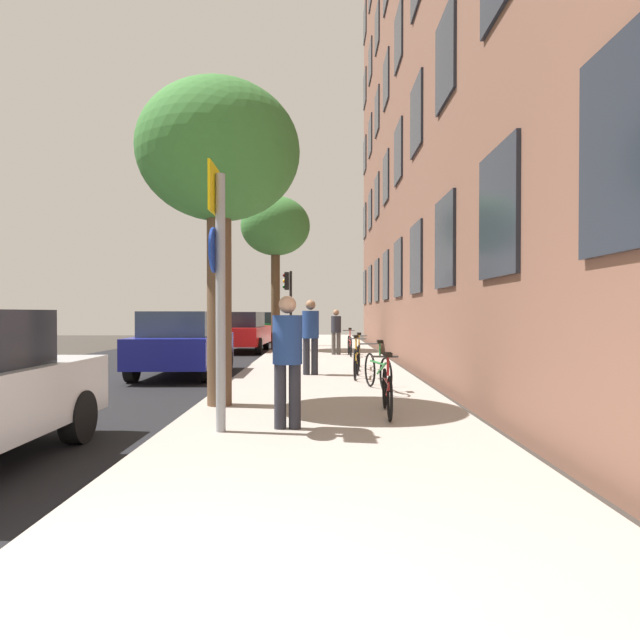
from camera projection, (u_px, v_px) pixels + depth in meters
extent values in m
plane|color=#332D28|center=(211.00, 363.00, 17.23)|extent=(41.80, 41.80, 0.00)
cube|color=black|center=(146.00, 363.00, 17.22)|extent=(7.00, 38.00, 0.01)
cube|color=#9E9389|center=(321.00, 361.00, 17.25)|extent=(4.20, 38.00, 0.12)
cube|color=brown|center=(405.00, 1.00, 16.61)|extent=(0.50, 27.00, 22.44)
cube|color=#1E232D|center=(626.00, 138.00, 4.22)|extent=(0.06, 1.53, 1.76)
cube|color=#1E232D|center=(495.00, 212.00, 7.34)|extent=(0.06, 1.53, 1.76)
cube|color=#1E232D|center=(442.00, 242.00, 10.47)|extent=(0.06, 1.53, 1.76)
cube|color=#1E232D|center=(413.00, 259.00, 13.59)|extent=(0.06, 1.53, 1.76)
cube|color=#1E232D|center=(395.00, 269.00, 16.72)|extent=(0.06, 1.53, 1.76)
cube|color=#1E232D|center=(383.00, 276.00, 19.84)|extent=(0.06, 1.53, 1.76)
cube|color=#1E232D|center=(374.00, 281.00, 22.97)|extent=(0.06, 1.53, 1.76)
cube|color=#1E232D|center=(367.00, 285.00, 26.09)|extent=(0.06, 1.53, 1.76)
cube|color=#1E232D|center=(362.00, 288.00, 29.22)|extent=(0.06, 1.53, 1.76)
cube|color=#1E232D|center=(443.00, 57.00, 10.42)|extent=(0.06, 1.53, 1.76)
cube|color=#1E232D|center=(414.00, 116.00, 13.54)|extent=(0.06, 1.53, 1.76)
cube|color=#1E232D|center=(396.00, 153.00, 16.67)|extent=(0.06, 1.53, 1.76)
cube|color=#1E232D|center=(383.00, 178.00, 19.79)|extent=(0.06, 1.53, 1.76)
cube|color=#1E232D|center=(374.00, 197.00, 22.92)|extent=(0.06, 1.53, 1.76)
cube|color=#1E232D|center=(367.00, 211.00, 26.04)|extent=(0.06, 1.53, 1.76)
cube|color=#1E232D|center=(362.00, 222.00, 29.17)|extent=(0.06, 1.53, 1.76)
cube|color=#1E232D|center=(396.00, 37.00, 16.62)|extent=(0.06, 1.53, 1.76)
cube|color=#1E232D|center=(383.00, 81.00, 19.75)|extent=(0.06, 1.53, 1.76)
cube|color=#1E232D|center=(374.00, 112.00, 22.87)|extent=(0.06, 1.53, 1.76)
cube|color=#1E232D|center=(368.00, 136.00, 25.99)|extent=(0.06, 1.53, 1.76)
cube|color=#1E232D|center=(362.00, 155.00, 29.12)|extent=(0.06, 1.53, 1.76)
cube|color=#1E232D|center=(375.00, 28.00, 22.82)|extent=(0.06, 1.53, 1.76)
cube|color=#1E232D|center=(368.00, 62.00, 25.95)|extent=(0.06, 1.53, 1.76)
cube|color=#1E232D|center=(362.00, 89.00, 29.07)|extent=(0.06, 1.53, 1.76)
cube|color=#1E232D|center=(362.00, 22.00, 29.02)|extent=(0.06, 1.53, 1.76)
cylinder|color=gray|center=(218.00, 303.00, 6.67)|extent=(0.12, 0.12, 3.19)
cube|color=yellow|center=(211.00, 189.00, 6.65)|extent=(0.03, 0.60, 0.60)
cylinder|color=#14339E|center=(211.00, 250.00, 6.66)|extent=(0.03, 0.56, 0.56)
cylinder|color=black|center=(288.00, 308.00, 24.35)|extent=(0.12, 0.12, 3.36)
cube|color=black|center=(284.00, 281.00, 24.33)|extent=(0.20, 0.24, 0.80)
sphere|color=#4B0707|center=(282.00, 275.00, 24.32)|extent=(0.16, 0.16, 0.16)
sphere|color=orange|center=(282.00, 281.00, 24.33)|extent=(0.16, 0.16, 0.16)
sphere|color=#083E11|center=(282.00, 287.00, 24.33)|extent=(0.16, 0.16, 0.16)
cylinder|color=brown|center=(217.00, 303.00, 8.58)|extent=(0.39, 0.39, 3.27)
ellipsoid|color=#387533|center=(216.00, 151.00, 8.55)|extent=(2.57, 2.57, 2.19)
cylinder|color=#4C3823|center=(273.00, 298.00, 21.46)|extent=(0.36, 0.36, 4.11)
ellipsoid|color=#387533|center=(273.00, 226.00, 21.42)|extent=(2.75, 2.75, 2.34)
torus|color=black|center=(382.00, 388.00, 8.31)|extent=(0.07, 0.62, 0.62)
torus|color=black|center=(387.00, 399.00, 7.32)|extent=(0.07, 0.62, 0.62)
cylinder|color=#B21E1E|center=(385.00, 381.00, 7.81)|extent=(0.09, 0.85, 0.04)
cylinder|color=#B21E1E|center=(386.00, 389.00, 7.57)|extent=(0.07, 0.51, 0.28)
cylinder|color=#B21E1E|center=(385.00, 366.00, 7.66)|extent=(0.04, 0.04, 0.28)
cube|color=black|center=(385.00, 355.00, 7.66)|extent=(0.10, 0.24, 0.06)
cylinder|color=#4C4C4C|center=(382.00, 357.00, 8.31)|extent=(0.42, 0.05, 0.03)
torus|color=black|center=(367.00, 370.00, 10.77)|extent=(0.17, 0.67, 0.68)
torus|color=black|center=(383.00, 375.00, 9.78)|extent=(0.17, 0.67, 0.68)
cylinder|color=#267233|center=(375.00, 363.00, 10.27)|extent=(0.21, 0.85, 0.04)
cylinder|color=#267233|center=(379.00, 368.00, 10.03)|extent=(0.14, 0.52, 0.28)
cylinder|color=#267233|center=(377.00, 350.00, 10.12)|extent=(0.04, 0.04, 0.28)
cube|color=black|center=(377.00, 342.00, 10.12)|extent=(0.10, 0.24, 0.06)
cylinder|color=#4C4C4C|center=(367.00, 344.00, 10.77)|extent=(0.42, 0.11, 0.03)
torus|color=black|center=(355.00, 361.00, 12.79)|extent=(0.12, 0.68, 0.68)
torus|color=black|center=(353.00, 365.00, 11.81)|extent=(0.12, 0.68, 0.68)
cylinder|color=#C68C19|center=(354.00, 354.00, 12.30)|extent=(0.15, 0.84, 0.04)
cylinder|color=#C68C19|center=(353.00, 359.00, 12.06)|extent=(0.11, 0.51, 0.28)
cylinder|color=#C68C19|center=(353.00, 344.00, 12.15)|extent=(0.04, 0.04, 0.28)
cube|color=black|center=(353.00, 336.00, 12.15)|extent=(0.10, 0.24, 0.06)
cylinder|color=#4C4C4C|center=(355.00, 339.00, 12.79)|extent=(0.42, 0.08, 0.03)
torus|color=black|center=(357.00, 354.00, 14.83)|extent=(0.10, 0.67, 0.67)
torus|color=black|center=(356.00, 358.00, 13.76)|extent=(0.10, 0.67, 0.67)
cylinder|color=#C68C19|center=(357.00, 349.00, 14.29)|extent=(0.12, 0.91, 0.04)
cylinder|color=#C68C19|center=(356.00, 353.00, 14.02)|extent=(0.09, 0.55, 0.30)
cylinder|color=#C68C19|center=(356.00, 340.00, 14.13)|extent=(0.04, 0.04, 0.28)
cube|color=black|center=(356.00, 334.00, 14.13)|extent=(0.10, 0.24, 0.06)
cylinder|color=#4C4C4C|center=(357.00, 336.00, 14.82)|extent=(0.42, 0.07, 0.03)
torus|color=black|center=(346.00, 345.00, 18.99)|extent=(0.05, 0.68, 0.67)
torus|color=black|center=(348.00, 347.00, 18.01)|extent=(0.05, 0.68, 0.67)
cylinder|color=#B21E1E|center=(347.00, 341.00, 18.50)|extent=(0.06, 0.83, 0.04)
cylinder|color=#B21E1E|center=(348.00, 343.00, 18.25)|extent=(0.05, 0.50, 0.27)
cylinder|color=#B21E1E|center=(347.00, 333.00, 18.35)|extent=(0.04, 0.04, 0.28)
cube|color=black|center=(347.00, 329.00, 18.34)|extent=(0.10, 0.24, 0.06)
cylinder|color=#4C4C4C|center=(346.00, 330.00, 18.98)|extent=(0.42, 0.04, 0.03)
cylinder|color=#26262D|center=(278.00, 396.00, 6.86)|extent=(0.15, 0.15, 0.83)
cylinder|color=#26262D|center=(292.00, 396.00, 6.86)|extent=(0.15, 0.15, 0.83)
cylinder|color=navy|center=(285.00, 340.00, 6.85)|extent=(0.41, 0.41, 0.62)
sphere|color=tan|center=(285.00, 305.00, 6.85)|extent=(0.22, 0.22, 0.22)
cylinder|color=#26262D|center=(304.00, 356.00, 12.83)|extent=(0.16, 0.16, 0.87)
cylinder|color=#26262D|center=(312.00, 356.00, 12.83)|extent=(0.16, 0.16, 0.87)
cylinder|color=navy|center=(308.00, 325.00, 12.82)|extent=(0.52, 0.52, 0.65)
sphere|color=#936B4C|center=(308.00, 305.00, 12.82)|extent=(0.24, 0.24, 0.24)
cylinder|color=#4C4742|center=(331.00, 344.00, 19.04)|extent=(0.15, 0.15, 0.78)
cylinder|color=#4C4742|center=(336.00, 344.00, 19.04)|extent=(0.15, 0.15, 0.78)
cylinder|color=#26262D|center=(334.00, 324.00, 19.03)|extent=(0.43, 0.43, 0.58)
sphere|color=#936B4C|center=(334.00, 312.00, 19.02)|extent=(0.21, 0.21, 0.21)
cylinder|color=black|center=(75.00, 417.00, 6.53)|extent=(0.22, 0.64, 0.64)
cube|color=navy|center=(181.00, 349.00, 13.55)|extent=(1.95, 4.11, 0.70)
cube|color=#384756|center=(179.00, 324.00, 13.34)|extent=(1.62, 2.31, 0.60)
cylinder|color=black|center=(162.00, 359.00, 14.86)|extent=(0.22, 0.64, 0.64)
cylinder|color=black|center=(225.00, 359.00, 14.87)|extent=(0.22, 0.64, 0.64)
cylinder|color=black|center=(129.00, 368.00, 12.25)|extent=(0.22, 0.64, 0.64)
cylinder|color=black|center=(205.00, 368.00, 12.26)|extent=(0.22, 0.64, 0.64)
cube|color=red|center=(241.00, 335.00, 21.89)|extent=(1.85, 4.45, 0.70)
cube|color=#1E232D|center=(240.00, 319.00, 21.66)|extent=(1.52, 2.51, 0.60)
cylinder|color=black|center=(228.00, 342.00, 23.29)|extent=(0.22, 0.64, 0.64)
cylinder|color=black|center=(263.00, 342.00, 23.30)|extent=(0.22, 0.64, 0.64)
cylinder|color=black|center=(215.00, 346.00, 20.48)|extent=(0.22, 0.64, 0.64)
cylinder|color=black|center=(256.00, 346.00, 20.49)|extent=(0.22, 0.64, 0.64)
cube|color=#19662D|center=(260.00, 329.00, 30.22)|extent=(1.97, 4.23, 0.70)
cube|color=#1E232D|center=(259.00, 318.00, 30.00)|extent=(1.59, 2.39, 0.60)
cylinder|color=black|center=(248.00, 334.00, 31.55)|extent=(0.22, 0.64, 0.64)
cylinder|color=black|center=(276.00, 334.00, 31.56)|extent=(0.22, 0.64, 0.64)
cylinder|color=black|center=(242.00, 336.00, 28.89)|extent=(0.22, 0.64, 0.64)
cylinder|color=black|center=(272.00, 336.00, 28.90)|extent=(0.22, 0.64, 0.64)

